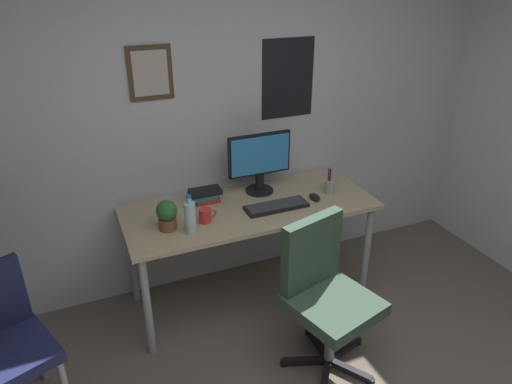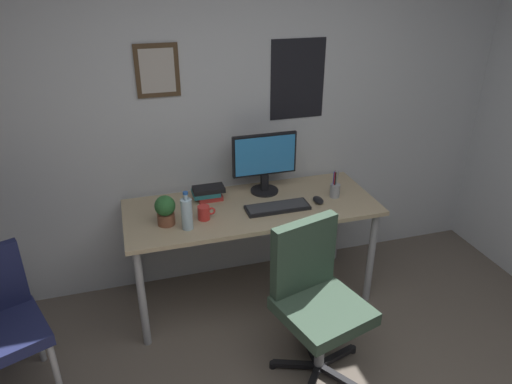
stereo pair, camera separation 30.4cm
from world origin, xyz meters
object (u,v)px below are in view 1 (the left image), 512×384
object	(u,v)px
pen_cup	(330,186)
coffee_mug_near	(205,215)
monitor	(260,160)
book_stack_left	(205,195)
potted_plant	(167,214)
office_chair	(324,289)
side_chair	(1,339)
keyboard	(277,206)
water_bottle	(190,217)
computer_mouse	(315,197)

from	to	relation	value
pen_cup	coffee_mug_near	bearing A→B (deg)	-176.60
monitor	coffee_mug_near	bearing A→B (deg)	-150.63
book_stack_left	potted_plant	bearing A→B (deg)	-140.63
pen_cup	book_stack_left	xyz separation A→B (m)	(-0.86, 0.21, -0.00)
office_chair	coffee_mug_near	distance (m)	0.87
office_chair	book_stack_left	xyz separation A→B (m)	(-0.43, 0.91, 0.28)
office_chair	pen_cup	xyz separation A→B (m)	(0.43, 0.70, 0.28)
monitor	pen_cup	size ratio (longest dim) A/B	2.30
office_chair	side_chair	bearing A→B (deg)	169.60
coffee_mug_near	book_stack_left	size ratio (longest dim) A/B	0.53
monitor	book_stack_left	bearing A→B (deg)	-178.78
office_chair	monitor	distance (m)	1.03
coffee_mug_near	book_stack_left	distance (m)	0.28
coffee_mug_near	book_stack_left	bearing A→B (deg)	73.59
monitor	keyboard	xyz separation A→B (m)	(0.00, -0.28, -0.23)
office_chair	potted_plant	xyz separation A→B (m)	(-0.75, 0.65, 0.33)
monitor	water_bottle	xyz separation A→B (m)	(-0.61, -0.37, -0.13)
keyboard	coffee_mug_near	size ratio (longest dim) A/B	3.70
computer_mouse	potted_plant	world-z (taller)	potted_plant
potted_plant	office_chair	bearing A→B (deg)	-40.74
office_chair	book_stack_left	distance (m)	1.05
coffee_mug_near	book_stack_left	world-z (taller)	book_stack_left
computer_mouse	book_stack_left	bearing A→B (deg)	160.00
side_chair	keyboard	world-z (taller)	side_chair
monitor	book_stack_left	world-z (taller)	monitor
computer_mouse	pen_cup	world-z (taller)	pen_cup
side_chair	book_stack_left	world-z (taller)	side_chair
potted_plant	book_stack_left	bearing A→B (deg)	39.37
monitor	keyboard	size ratio (longest dim) A/B	1.07
side_chair	water_bottle	xyz separation A→B (m)	(1.09, 0.24, 0.36)
water_bottle	pen_cup	distance (m)	1.07
coffee_mug_near	pen_cup	size ratio (longest dim) A/B	0.58
computer_mouse	coffee_mug_near	size ratio (longest dim) A/B	0.95
keyboard	book_stack_left	xyz separation A→B (m)	(-0.42, 0.27, 0.04)
coffee_mug_near	monitor	bearing A→B (deg)	29.37
office_chair	computer_mouse	world-z (taller)	office_chair
monitor	keyboard	world-z (taller)	monitor
office_chair	pen_cup	bearing A→B (deg)	58.45
office_chair	coffee_mug_near	bearing A→B (deg)	128.39
monitor	book_stack_left	xyz separation A→B (m)	(-0.41, -0.01, -0.19)
coffee_mug_near	side_chair	bearing A→B (deg)	-164.92
keyboard	computer_mouse	xyz separation A→B (m)	(0.30, 0.01, 0.01)
side_chair	pen_cup	bearing A→B (deg)	10.09
computer_mouse	potted_plant	size ratio (longest dim) A/B	0.56
office_chair	monitor	bearing A→B (deg)	91.22
monitor	potted_plant	size ratio (longest dim) A/B	2.36
monitor	coffee_mug_near	distance (m)	0.60
side_chair	monitor	distance (m)	1.88
office_chair	monitor	world-z (taller)	monitor
coffee_mug_near	potted_plant	distance (m)	0.25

